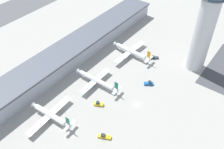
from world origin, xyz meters
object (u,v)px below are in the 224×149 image
(control_tower, at_px, (204,31))
(airplane_gate_alpha, at_px, (50,115))
(airplane_gate_charlie, at_px, (131,51))
(service_truck_water, at_px, (104,137))
(service_truck_catering, at_px, (149,83))
(service_truck_fuel, at_px, (154,58))
(service_truck_baggage, at_px, (99,104))
(airplane_gate_bravo, at_px, (97,80))

(control_tower, distance_m, airplane_gate_alpha, 120.78)
(airplane_gate_charlie, bearing_deg, service_truck_water, -157.40)
(airplane_gate_alpha, bearing_deg, service_truck_catering, -27.46)
(service_truck_catering, distance_m, service_truck_fuel, 32.12)
(control_tower, height_order, service_truck_water, control_tower)
(service_truck_water, bearing_deg, airplane_gate_charlie, 22.60)
(control_tower, relative_size, service_truck_fuel, 9.31)
(airplane_gate_alpha, distance_m, service_truck_water, 37.18)
(airplane_gate_alpha, relative_size, airplane_gate_charlie, 0.94)
(service_truck_catering, bearing_deg, service_truck_water, -177.94)
(service_truck_catering, distance_m, service_truck_baggage, 41.51)
(airplane_gate_alpha, distance_m, airplane_gate_charlie, 86.81)
(service_truck_catering, height_order, service_truck_water, service_truck_catering)
(service_truck_fuel, relative_size, service_truck_baggage, 1.08)
(airplane_gate_alpha, bearing_deg, service_truck_fuel, -12.59)
(airplane_gate_bravo, distance_m, service_truck_catering, 38.57)
(airplane_gate_alpha, relative_size, service_truck_catering, 5.44)
(airplane_gate_charlie, distance_m, service_truck_water, 83.97)
(control_tower, relative_size, airplane_gate_bravo, 1.85)
(control_tower, bearing_deg, airplane_gate_bravo, 141.83)
(airplane_gate_bravo, bearing_deg, service_truck_catering, -53.22)
(service_truck_catering, xyz_separation_m, service_truck_fuel, (29.49, 12.73, -0.20))
(airplane_gate_charlie, bearing_deg, service_truck_catering, -125.47)
(service_truck_water, bearing_deg, control_tower, -9.75)
(airplane_gate_alpha, relative_size, service_truck_fuel, 4.99)
(service_truck_catering, distance_m, service_truck_water, 55.95)
(airplane_gate_alpha, bearing_deg, control_tower, -26.52)
(service_truck_baggage, bearing_deg, airplane_gate_bravo, 42.96)
(service_truck_catering, height_order, service_truck_fuel, service_truck_catering)
(control_tower, relative_size, airplane_gate_alpha, 1.87)
(control_tower, distance_m, airplane_gate_bravo, 84.86)
(airplane_gate_bravo, relative_size, service_truck_catering, 5.49)
(airplane_gate_charlie, relative_size, service_truck_catering, 5.77)
(airplane_gate_charlie, relative_size, service_truck_fuel, 5.29)
(airplane_gate_alpha, height_order, service_truck_catering, airplane_gate_alpha)
(service_truck_catering, bearing_deg, service_truck_fuel, 23.35)
(control_tower, height_order, airplane_gate_bravo, control_tower)
(airplane_gate_bravo, bearing_deg, service_truck_water, -135.07)
(airplane_gate_charlie, xyz_separation_m, service_truck_fuel, (7.94, -17.50, -3.44))
(control_tower, bearing_deg, service_truck_catering, 155.05)
(service_truck_catering, relative_size, service_truck_baggage, 0.99)
(service_truck_catering, bearing_deg, control_tower, -24.95)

